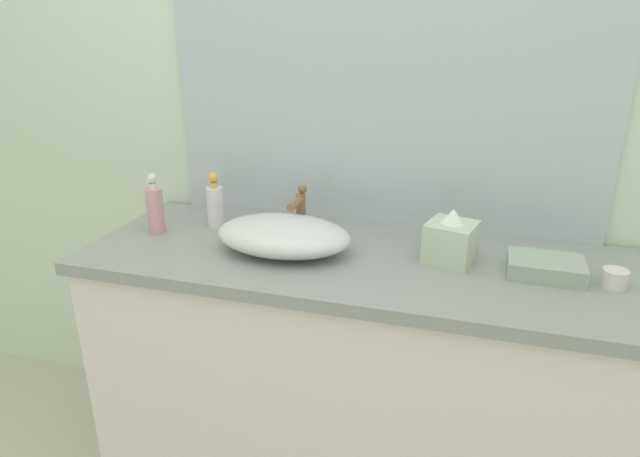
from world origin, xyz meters
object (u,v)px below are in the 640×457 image
Objects in this scene: lotion_bottle at (155,208)px; folded_hand_towel at (546,267)px; candle_jar at (615,278)px; soap_dispenser at (215,204)px; sink_basin at (283,235)px; tissue_box at (451,240)px.

lotion_bottle is 1.00× the size of folded_hand_towel.
lotion_bottle is 1.16m from folded_hand_towel.
candle_jar is 0.32× the size of folded_hand_towel.
soap_dispenser is 1.17m from candle_jar.
candle_jar is at bearing 1.44° from sink_basin.
lotion_bottle is 1.25× the size of tissue_box.
tissue_box reaches higher than sink_basin.
tissue_box is 2.46× the size of candle_jar.
candle_jar is at bearing -6.17° from tissue_box.
lotion_bottle is (-0.44, 0.04, 0.03)m from sink_basin.
soap_dispenser is 1.17× the size of tissue_box.
candle_jar is (0.41, -0.04, -0.04)m from tissue_box.
lotion_bottle is at bearing 175.23° from sink_basin.
sink_basin is 0.72m from folded_hand_towel.
lotion_bottle is 1.32m from candle_jar.
soap_dispenser is (-0.29, 0.14, 0.02)m from sink_basin.
sink_basin reaches higher than candle_jar.
tissue_box is 0.80× the size of folded_hand_towel.
sink_basin is 2.07× the size of folded_hand_towel.
candle_jar is (0.88, 0.02, -0.03)m from sink_basin.
folded_hand_towel is (1.01, -0.10, -0.05)m from soap_dispenser.
soap_dispenser is 0.94× the size of lotion_bottle.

